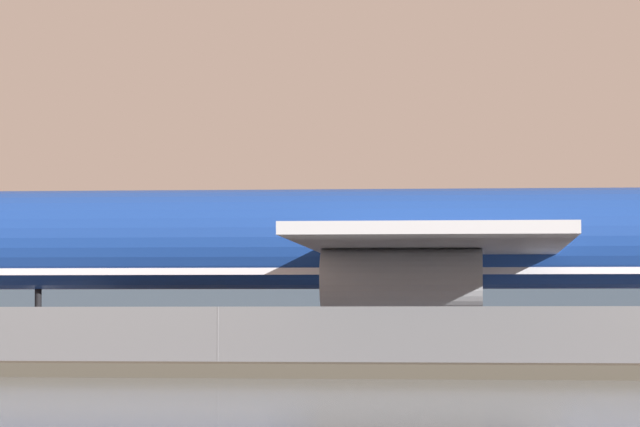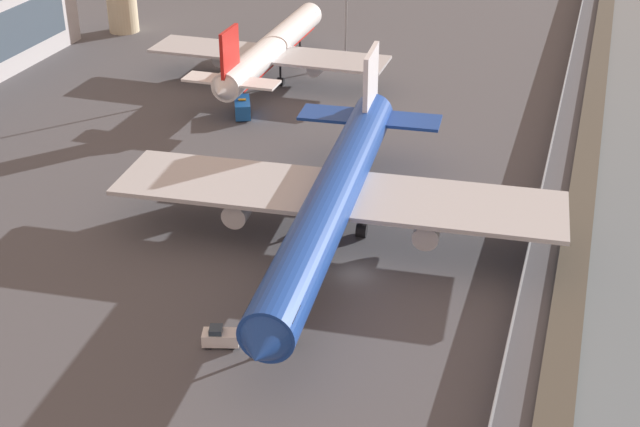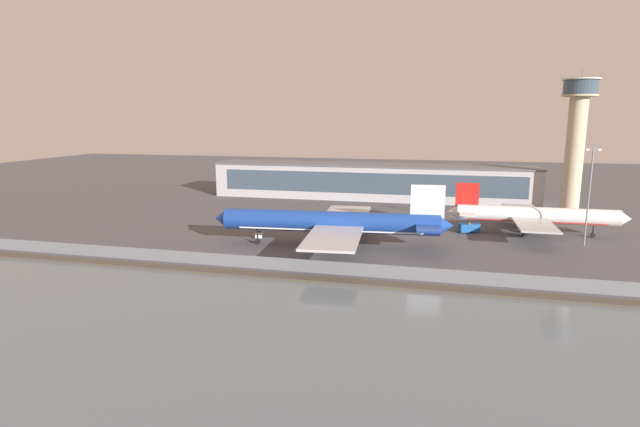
# 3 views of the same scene
# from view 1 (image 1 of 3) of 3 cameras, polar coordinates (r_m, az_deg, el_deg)

# --- Properties ---
(ground_plane) EXTENTS (500.00, 500.00, 0.00)m
(ground_plane) POSITION_cam_1_polar(r_m,az_deg,el_deg) (85.59, -0.79, -4.58)
(ground_plane) COLOR #4C4C51
(shoreline_seawall) EXTENTS (320.00, 3.00, 0.50)m
(shoreline_seawall) POSITION_cam_1_polar(r_m,az_deg,el_deg) (65.52, -4.00, -4.77)
(shoreline_seawall) COLOR #474238
(shoreline_seawall) RESTS_ON ground
(perimeter_fence) EXTENTS (280.00, 0.10, 2.48)m
(perimeter_fence) POSITION_cam_1_polar(r_m,az_deg,el_deg) (69.88, -3.13, -3.87)
(perimeter_fence) COLOR slate
(perimeter_fence) RESTS_ON ground
(cargo_jet_blue) EXTENTS (54.19, 47.10, 14.68)m
(cargo_jet_blue) POSITION_cam_1_polar(r_m,az_deg,el_deg) (88.44, 2.71, -0.91)
(cargo_jet_blue) COLOR #193D93
(cargo_jet_blue) RESTS_ON ground
(baggage_tug) EXTENTS (2.42, 3.52, 1.80)m
(baggage_tug) POSITION_cam_1_polar(r_m,az_deg,el_deg) (96.85, -8.54, -3.91)
(baggage_tug) COLOR white
(baggage_tug) RESTS_ON ground
(terminal_building) EXTENTS (113.97, 16.25, 12.41)m
(terminal_building) POSITION_cam_1_polar(r_m,az_deg,el_deg) (158.87, 5.13, -1.70)
(terminal_building) COLOR #B2B2B7
(terminal_building) RESTS_ON ground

